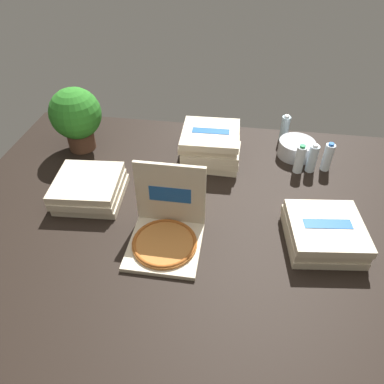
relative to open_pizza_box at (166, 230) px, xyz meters
name	(u,v)px	position (x,y,z in m)	size (l,w,h in m)	color
ground_plane	(197,221)	(0.15, 0.20, -0.10)	(3.20, 2.40, 0.02)	black
open_pizza_box	(166,230)	(0.00, 0.00, 0.00)	(0.42, 0.44, 0.45)	beige
pizza_stack_center_near	(324,233)	(0.91, 0.12, -0.01)	(0.47, 0.48, 0.15)	beige
pizza_stack_right_near	(89,188)	(-0.59, 0.31, -0.01)	(0.47, 0.46, 0.15)	beige
pizza_stack_right_far	(211,145)	(0.16, 0.87, 0.04)	(0.44, 0.45, 0.25)	beige
ice_bucket	(296,148)	(0.81, 1.02, -0.02)	(0.28, 0.28, 0.13)	#B7BABF
water_bottle_0	(300,159)	(0.82, 0.81, 0.02)	(0.07, 0.07, 0.23)	white
water_bottle_1	(312,158)	(0.91, 0.84, 0.02)	(0.07, 0.07, 0.23)	silver
water_bottle_2	(328,157)	(1.02, 0.87, 0.02)	(0.07, 0.07, 0.23)	white
water_bottle_3	(285,128)	(0.73, 1.24, 0.02)	(0.07, 0.07, 0.23)	silver
potted_plant	(76,116)	(-0.87, 0.88, 0.20)	(0.39, 0.39, 0.50)	#513323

